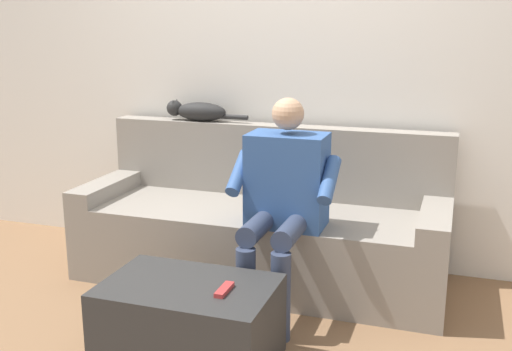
{
  "coord_description": "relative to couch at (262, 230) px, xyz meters",
  "views": [
    {
      "loc": [
        -1.1,
        3.25,
        1.52
      ],
      "look_at": [
        0.0,
        -0.01,
        0.67
      ],
      "focal_mm": 42.95,
      "sensor_mm": 36.0,
      "label": 1
    }
  ],
  "objects": [
    {
      "name": "remote_red",
      "position": [
        -0.18,
        1.08,
        0.1
      ],
      "size": [
        0.04,
        0.15,
        0.02
      ],
      "primitive_type": "cube",
      "rotation": [
        0.0,
        0.0,
        1.57
      ],
      "color": "#B73333",
      "rests_on": "coffee_table"
    },
    {
      "name": "coffee_table",
      "position": [
        0.0,
        1.06,
        -0.11
      ],
      "size": [
        0.77,
        0.51,
        0.39
      ],
      "color": "#2D2D2D",
      "rests_on": "ground"
    },
    {
      "name": "person_solo_seated",
      "position": [
        -0.24,
        0.38,
        0.35
      ],
      "size": [
        0.57,
        0.59,
        1.15
      ],
      "color": "#335693",
      "rests_on": "ground"
    },
    {
      "name": "cat_on_backrest",
      "position": [
        0.53,
        -0.27,
        0.67
      ],
      "size": [
        0.57,
        0.14,
        0.13
      ],
      "color": "black",
      "rests_on": "couch"
    },
    {
      "name": "ground_plane",
      "position": [
        0.0,
        0.72,
        -0.3
      ],
      "size": [
        8.0,
        8.0,
        0.0
      ],
      "primitive_type": "plane",
      "color": "#846042"
    },
    {
      "name": "couch",
      "position": [
        0.0,
        0.0,
        0.0
      ],
      "size": [
        2.2,
        0.78,
        0.91
      ],
      "color": "gray",
      "rests_on": "ground"
    },
    {
      "name": "back_wall",
      "position": [
        0.0,
        -0.43,
        1.0
      ],
      "size": [
        5.08,
        0.06,
        2.61
      ],
      "primitive_type": "cube",
      "color": "silver",
      "rests_on": "ground"
    }
  ]
}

